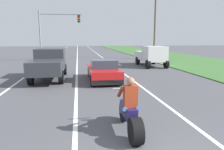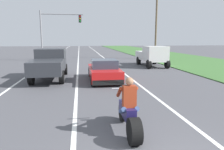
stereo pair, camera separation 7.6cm
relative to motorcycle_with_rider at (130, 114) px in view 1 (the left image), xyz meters
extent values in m
cube|color=white|center=(-5.12, 17.66, -0.59)|extent=(0.14, 120.00, 0.01)
cube|color=white|center=(2.08, 17.66, -0.59)|extent=(0.14, 120.00, 0.01)
cube|color=white|center=(-1.52, 17.66, -0.59)|extent=(0.14, 120.00, 0.01)
cube|color=#3D6B33|center=(12.20, 17.66, -0.56)|extent=(10.00, 120.00, 0.06)
cylinder|color=black|center=(0.00, -0.60, -0.25)|extent=(0.28, 0.69, 0.69)
cylinder|color=black|center=(0.00, 0.95, -0.28)|extent=(0.12, 0.63, 0.63)
cube|color=#1E194C|center=(0.00, 0.23, 0.02)|extent=(0.28, 1.10, 0.36)
cylinder|color=#B2B2B7|center=(0.00, 0.87, 0.09)|extent=(0.08, 0.36, 0.73)
cylinder|color=#A5A5AA|center=(0.00, 0.85, 0.52)|extent=(0.70, 0.05, 0.05)
cube|color=#993319|center=(0.00, 0.00, 0.50)|extent=(0.36, 0.24, 0.60)
sphere|color=#9E7051|center=(0.00, 0.00, 0.92)|extent=(0.22, 0.22, 0.22)
cylinder|color=#384C7A|center=(-0.18, 0.03, 0.10)|extent=(0.14, 0.47, 0.32)
cylinder|color=#993319|center=(-0.22, 0.30, 0.55)|extent=(0.10, 0.51, 0.40)
cylinder|color=#384C7A|center=(0.18, 0.03, 0.10)|extent=(0.14, 0.47, 0.32)
cylinder|color=#993319|center=(0.22, 0.30, 0.55)|extent=(0.10, 0.51, 0.40)
cube|color=red|center=(0.19, 7.84, -0.07)|extent=(1.80, 4.30, 0.64)
cube|color=#333D4C|center=(0.19, 7.64, 0.51)|extent=(1.56, 1.70, 0.52)
cube|color=black|center=(0.19, 5.79, -0.31)|extent=(1.76, 0.20, 0.28)
cylinder|color=black|center=(-0.61, 9.44, -0.27)|extent=(0.24, 0.64, 0.64)
cylinder|color=black|center=(0.99, 9.44, -0.27)|extent=(0.24, 0.64, 0.64)
cylinder|color=black|center=(-0.61, 6.24, -0.27)|extent=(0.24, 0.64, 0.64)
cylinder|color=black|center=(0.99, 6.24, -0.27)|extent=(0.24, 0.64, 0.64)
cube|color=#2D3035|center=(-3.29, 9.75, 0.69)|extent=(1.90, 2.10, 1.40)
cube|color=#333D4C|center=(-3.29, 10.10, 1.07)|extent=(1.67, 0.29, 0.57)
cube|color=#2D3035|center=(-3.29, 7.50, 0.39)|extent=(1.90, 2.70, 0.80)
cylinder|color=black|center=(-4.16, 10.55, -0.19)|extent=(0.28, 0.80, 0.80)
cylinder|color=black|center=(-2.42, 10.55, -0.19)|extent=(0.28, 0.80, 0.80)
cylinder|color=black|center=(-4.16, 7.20, -0.19)|extent=(0.28, 0.80, 0.80)
cylinder|color=black|center=(-2.42, 7.20, -0.19)|extent=(0.28, 0.80, 0.80)
cube|color=silver|center=(5.66, 13.35, 0.69)|extent=(1.90, 2.10, 1.40)
cube|color=#333D4C|center=(5.66, 13.00, 1.07)|extent=(1.67, 0.29, 0.57)
cube|color=silver|center=(5.66, 15.60, 0.39)|extent=(1.90, 2.70, 0.80)
cylinder|color=black|center=(6.53, 12.55, -0.19)|extent=(0.28, 0.80, 0.80)
cylinder|color=black|center=(4.79, 12.55, -0.19)|extent=(0.28, 0.80, 0.80)
cylinder|color=black|center=(6.53, 15.90, -0.19)|extent=(0.28, 0.80, 0.80)
cylinder|color=black|center=(4.79, 15.90, -0.19)|extent=(0.28, 0.80, 0.80)
cylinder|color=gray|center=(-5.84, 21.35, 2.41)|extent=(0.18, 0.18, 6.00)
cylinder|color=gray|center=(-3.31, 21.35, 5.01)|extent=(5.06, 0.12, 0.12)
cube|color=black|center=(-1.18, 21.35, 4.51)|extent=(0.32, 0.24, 0.90)
sphere|color=red|center=(-1.18, 21.21, 4.79)|extent=(0.16, 0.16, 0.16)
sphere|color=orange|center=(-1.18, 21.21, 4.51)|extent=(0.16, 0.16, 0.16)
sphere|color=green|center=(-1.18, 21.21, 4.23)|extent=(0.16, 0.16, 0.16)
cylinder|color=brown|center=(8.70, 21.61, 3.88)|extent=(0.24, 0.24, 8.94)
camera|label=1|loc=(-1.38, -5.39, 2.04)|focal=33.61mm
camera|label=2|loc=(-1.30, -5.40, 2.04)|focal=33.61mm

